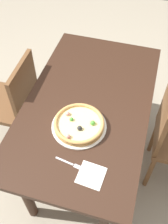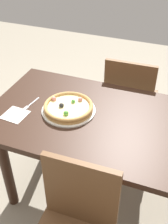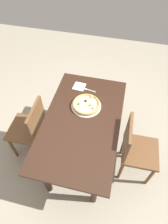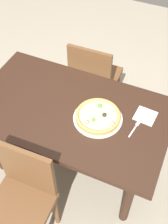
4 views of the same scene
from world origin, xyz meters
name	(u,v)px [view 3 (image 3 of 4)]	position (x,y,z in m)	size (l,w,h in m)	color
ground_plane	(82,152)	(0.00, 0.00, 0.00)	(6.00, 6.00, 0.00)	#9E937F
dining_table	(82,126)	(0.00, 0.00, 0.64)	(1.40, 0.82, 0.75)	#331E14
chair_near	(135,149)	(-0.06, -0.62, 0.50)	(0.41, 0.41, 0.90)	brown
chair_far	(30,128)	(-0.07, 0.62, 0.50)	(0.41, 0.41, 0.90)	brown
plate	(86,106)	(0.21, 0.00, 0.76)	(0.34, 0.34, 0.01)	silver
pizza	(86,104)	(0.21, 0.00, 0.78)	(0.31, 0.31, 0.05)	tan
fork	(88,90)	(0.47, 0.03, 0.76)	(0.04, 0.17, 0.00)	silver
napkin	(79,86)	(0.50, 0.16, 0.76)	(0.14, 0.14, 0.00)	white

